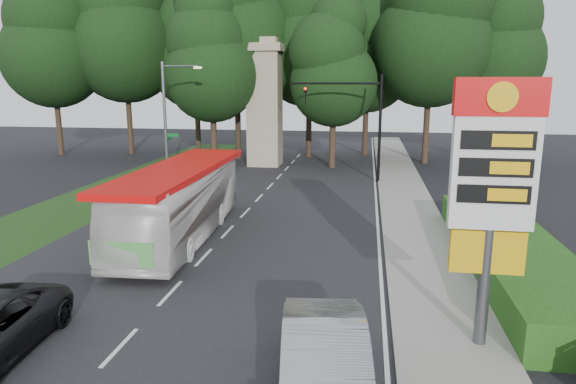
# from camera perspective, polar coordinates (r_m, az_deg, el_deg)

# --- Properties ---
(ground) EXTENTS (120.00, 120.00, 0.00)m
(ground) POSITION_cam_1_polar(r_m,az_deg,el_deg) (14.14, -19.13, -17.05)
(ground) COLOR black
(ground) RESTS_ON ground
(road_surface) EXTENTS (14.00, 80.00, 0.02)m
(road_surface) POSITION_cam_1_polar(r_m,az_deg,el_deg) (24.56, -6.12, -3.78)
(road_surface) COLOR black
(road_surface) RESTS_ON ground
(sidewalk_right) EXTENTS (3.00, 80.00, 0.12)m
(sidewalk_right) POSITION_cam_1_polar(r_m,az_deg,el_deg) (23.88, 14.07, -4.43)
(sidewalk_right) COLOR gray
(sidewalk_right) RESTS_ON ground
(grass_verge_left) EXTENTS (5.00, 50.00, 0.02)m
(grass_verge_left) POSITION_cam_1_polar(r_m,az_deg,el_deg) (33.46, -19.36, -0.10)
(grass_verge_left) COLOR #193814
(grass_verge_left) RESTS_ON ground
(hedge) EXTENTS (3.00, 14.00, 1.20)m
(hedge) POSITION_cam_1_polar(r_m,az_deg,el_deg) (20.50, 23.58, -6.31)
(hedge) COLOR #1F4A13
(hedge) RESTS_ON ground
(gas_station_pylon) EXTENTS (2.10, 0.45, 6.85)m
(gas_station_pylon) POSITION_cam_1_polar(r_m,az_deg,el_deg) (13.35, 21.83, 1.38)
(gas_station_pylon) COLOR #59595E
(gas_station_pylon) RESTS_ON ground
(traffic_signal_mast) EXTENTS (6.10, 0.35, 7.20)m
(traffic_signal_mast) POSITION_cam_1_polar(r_m,az_deg,el_deg) (34.86, 8.04, 8.69)
(traffic_signal_mast) COLOR black
(traffic_signal_mast) RESTS_ON ground
(streetlight_signs) EXTENTS (2.75, 0.98, 8.00)m
(streetlight_signs) POSITION_cam_1_polar(r_m,az_deg,el_deg) (35.41, -13.20, 8.17)
(streetlight_signs) COLOR #59595E
(streetlight_signs) RESTS_ON ground
(monument) EXTENTS (3.00, 3.00, 10.05)m
(monument) POSITION_cam_1_polar(r_m,az_deg,el_deg) (41.63, -2.60, 9.95)
(monument) COLOR gray
(monument) RESTS_ON ground
(tree_far_west) EXTENTS (8.96, 8.96, 17.60)m
(tree_far_west) POSITION_cam_1_polar(r_m,az_deg,el_deg) (52.21, -24.89, 15.47)
(tree_far_west) COLOR #2D2116
(tree_far_west) RESTS_ON ground
(tree_west_mid) EXTENTS (9.80, 9.80, 19.25)m
(tree_west_mid) POSITION_cam_1_polar(r_m,az_deg,el_deg) (51.11, -17.82, 17.22)
(tree_west_mid) COLOR #2D2116
(tree_west_mid) RESTS_ON ground
(tree_west_near) EXTENTS (8.40, 8.40, 16.50)m
(tree_west_near) POSITION_cam_1_polar(r_m,az_deg,el_deg) (50.55, -10.31, 15.75)
(tree_west_near) COLOR #2D2116
(tree_west_near) RESTS_ON ground
(tree_center_left) EXTENTS (10.08, 10.08, 19.80)m
(tree_center_left) POSITION_cam_1_polar(r_m,az_deg,el_deg) (45.50, -5.82, 18.83)
(tree_center_left) COLOR #2D2116
(tree_center_left) RESTS_ON ground
(tree_center_right) EXTENTS (9.24, 9.24, 18.15)m
(tree_center_right) POSITION_cam_1_polar(r_m,az_deg,el_deg) (46.28, 2.42, 17.52)
(tree_center_right) COLOR #2D2116
(tree_center_right) RESTS_ON ground
(tree_east_near) EXTENTS (8.12, 8.12, 15.95)m
(tree_east_near) POSITION_cam_1_polar(r_m,az_deg,el_deg) (47.89, 8.87, 15.60)
(tree_east_near) COLOR #2D2116
(tree_east_near) RESTS_ON ground
(tree_east_mid) EXTENTS (9.52, 9.52, 18.70)m
(tree_east_mid) POSITION_cam_1_polar(r_m,az_deg,el_deg) (44.31, 15.74, 17.76)
(tree_east_mid) COLOR #2D2116
(tree_east_mid) RESTS_ON ground
(tree_far_east) EXTENTS (8.68, 8.68, 17.05)m
(tree_far_east) POSITION_cam_1_polar(r_m,az_deg,el_deg) (46.98, 21.66, 15.80)
(tree_far_east) COLOR #2D2116
(tree_far_east) RESTS_ON ground
(tree_monument_left) EXTENTS (7.28, 7.28, 14.30)m
(tree_monument_left) POSITION_cam_1_polar(r_m,az_deg,el_deg) (41.65, -8.52, 14.75)
(tree_monument_left) COLOR #2D2116
(tree_monument_left) RESTS_ON ground
(tree_monument_right) EXTENTS (6.72, 6.72, 13.20)m
(tree_monument_right) POSITION_cam_1_polar(r_m,az_deg,el_deg) (40.40, 5.12, 13.97)
(tree_monument_right) COLOR #2D2116
(tree_monument_right) RESTS_ON ground
(transit_bus) EXTENTS (3.26, 11.51, 3.17)m
(transit_bus) POSITION_cam_1_polar(r_m,az_deg,el_deg) (22.76, -11.88, -1.17)
(transit_bus) COLOR white
(transit_bus) RESTS_ON ground
(sedan_silver) EXTENTS (2.48, 5.46, 1.74)m
(sedan_silver) POSITION_cam_1_polar(r_m,az_deg,el_deg) (11.51, 4.10, -18.60)
(sedan_silver) COLOR #9A9DA1
(sedan_silver) RESTS_ON ground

